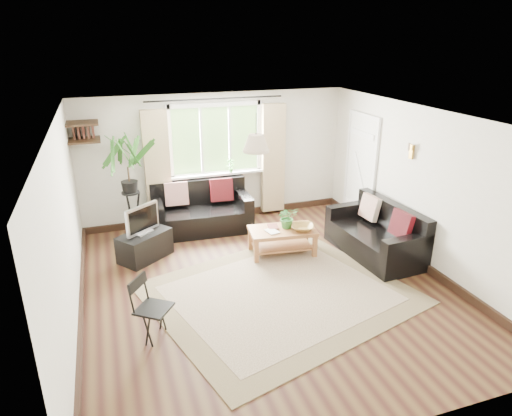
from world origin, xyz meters
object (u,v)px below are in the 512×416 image
object	(u,v)px
coffee_table	(282,241)
folding_chair	(154,310)
sofa_back	(202,209)
palm_stand	(130,188)
sofa_right	(375,232)
tv_stand	(145,246)

from	to	relation	value
coffee_table	folding_chair	size ratio (longest dim) A/B	1.36
sofa_back	coffee_table	world-z (taller)	sofa_back
palm_stand	coffee_table	bearing A→B (deg)	-33.02
sofa_right	tv_stand	size ratio (longest dim) A/B	2.07
sofa_right	coffee_table	world-z (taller)	sofa_right
sofa_back	folding_chair	size ratio (longest dim) A/B	2.26
coffee_table	tv_stand	bearing A→B (deg)	165.68
coffee_table	tv_stand	world-z (taller)	tv_stand
tv_stand	palm_stand	xyz separation A→B (m)	(-0.10, 0.91, 0.69)
sofa_right	folding_chair	size ratio (longest dim) A/B	2.17
sofa_back	folding_chair	world-z (taller)	sofa_back
sofa_right	tv_stand	distance (m)	3.70
coffee_table	folding_chair	distance (m)	2.75
sofa_back	tv_stand	distance (m)	1.39
coffee_table	palm_stand	bearing A→B (deg)	146.98
sofa_right	palm_stand	xyz separation A→B (m)	(-3.64, 1.95, 0.51)
sofa_back	sofa_right	bearing A→B (deg)	-34.50
coffee_table	sofa_right	bearing A→B (deg)	-19.51
tv_stand	folding_chair	distance (m)	2.14
palm_stand	sofa_right	bearing A→B (deg)	-28.17
palm_stand	folding_chair	bearing A→B (deg)	-90.07
folding_chair	palm_stand	bearing A→B (deg)	36.48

